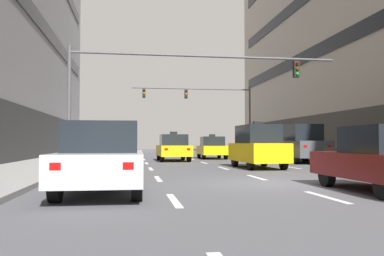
{
  "coord_description": "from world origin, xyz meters",
  "views": [
    {
      "loc": [
        -4.24,
        -11.37,
        1.2
      ],
      "look_at": [
        -0.05,
        16.38,
        2.19
      ],
      "focal_mm": 37.84,
      "sensor_mm": 36.0,
      "label": 1
    }
  ],
  "objects_px": {
    "taxi_driving_0": "(212,148)",
    "traffic_signal_0": "(168,78)",
    "taxi_driving_1": "(108,153)",
    "car_driving_3": "(103,159)",
    "traffic_signal_1": "(209,103)",
    "car_parked_2": "(367,152)",
    "taxi_driving_4": "(173,148)",
    "taxi_driving_5": "(258,147)",
    "car_driving_2": "(383,159)",
    "car_parked_3": "(300,144)"
  },
  "relations": [
    {
      "from": "taxi_driving_4",
      "to": "traffic_signal_0",
      "type": "distance_m",
      "value": 7.52
    },
    {
      "from": "taxi_driving_1",
      "to": "traffic_signal_1",
      "type": "distance_m",
      "value": 22.99
    },
    {
      "from": "car_driving_2",
      "to": "car_parked_2",
      "type": "relative_size",
      "value": 0.99
    },
    {
      "from": "car_driving_2",
      "to": "car_driving_3",
      "type": "relative_size",
      "value": 0.96
    },
    {
      "from": "traffic_signal_1",
      "to": "car_parked_3",
      "type": "bearing_deg",
      "value": -80.19
    },
    {
      "from": "car_driving_2",
      "to": "taxi_driving_4",
      "type": "height_order",
      "value": "taxi_driving_4"
    },
    {
      "from": "taxi_driving_5",
      "to": "traffic_signal_1",
      "type": "bearing_deg",
      "value": 85.79
    },
    {
      "from": "taxi_driving_5",
      "to": "car_parked_3",
      "type": "distance_m",
      "value": 5.98
    },
    {
      "from": "taxi_driving_4",
      "to": "traffic_signal_1",
      "type": "xyz_separation_m",
      "value": [
        4.58,
        11.69,
        4.11
      ]
    },
    {
      "from": "taxi_driving_5",
      "to": "traffic_signal_1",
      "type": "height_order",
      "value": "traffic_signal_1"
    },
    {
      "from": "taxi_driving_0",
      "to": "traffic_signal_1",
      "type": "distance_m",
      "value": 9.63
    },
    {
      "from": "car_driving_3",
      "to": "car_driving_2",
      "type": "bearing_deg",
      "value": -6.04
    },
    {
      "from": "taxi_driving_5",
      "to": "traffic_signal_0",
      "type": "relative_size",
      "value": 0.32
    },
    {
      "from": "taxi_driving_4",
      "to": "traffic_signal_0",
      "type": "bearing_deg",
      "value": -98.28
    },
    {
      "from": "taxi_driving_1",
      "to": "taxi_driving_4",
      "type": "distance_m",
      "value": 10.05
    },
    {
      "from": "car_driving_3",
      "to": "car_parked_3",
      "type": "xyz_separation_m",
      "value": [
        10.54,
        12.93,
        0.29
      ]
    },
    {
      "from": "taxi_driving_1",
      "to": "car_driving_3",
      "type": "height_order",
      "value": "taxi_driving_1"
    },
    {
      "from": "taxi_driving_1",
      "to": "car_driving_2",
      "type": "bearing_deg",
      "value": -47.7
    },
    {
      "from": "taxi_driving_4",
      "to": "taxi_driving_5",
      "type": "xyz_separation_m",
      "value": [
        3.15,
        -7.77,
        0.16
      ]
    },
    {
      "from": "taxi_driving_5",
      "to": "car_parked_2",
      "type": "bearing_deg",
      "value": -30.87
    },
    {
      "from": "car_parked_2",
      "to": "traffic_signal_1",
      "type": "xyz_separation_m",
      "value": [
        -2.6,
        21.88,
        4.16
      ]
    },
    {
      "from": "car_driving_2",
      "to": "taxi_driving_4",
      "type": "xyz_separation_m",
      "value": [
        -3.33,
        17.0,
        0.05
      ]
    },
    {
      "from": "car_driving_2",
      "to": "traffic_signal_0",
      "type": "bearing_deg",
      "value": 112.37
    },
    {
      "from": "taxi_driving_1",
      "to": "traffic_signal_0",
      "type": "bearing_deg",
      "value": 46.36
    },
    {
      "from": "car_driving_3",
      "to": "taxi_driving_5",
      "type": "relative_size",
      "value": 1.07
    },
    {
      "from": "taxi_driving_0",
      "to": "car_parked_3",
      "type": "distance_m",
      "value": 7.63
    },
    {
      "from": "taxi_driving_4",
      "to": "traffic_signal_0",
      "type": "xyz_separation_m",
      "value": [
        -0.96,
        -6.59,
        3.48
      ]
    },
    {
      "from": "taxi_driving_1",
      "to": "car_parked_2",
      "type": "distance_m",
      "value": 10.83
    },
    {
      "from": "taxi_driving_0",
      "to": "taxi_driving_4",
      "type": "xyz_separation_m",
      "value": [
        -3.17,
        -3.11,
        0.04
      ]
    },
    {
      "from": "car_parked_2",
      "to": "traffic_signal_0",
      "type": "bearing_deg",
      "value": 156.18
    },
    {
      "from": "taxi_driving_1",
      "to": "taxi_driving_5",
      "type": "bearing_deg",
      "value": 13.31
    },
    {
      "from": "taxi_driving_1",
      "to": "car_parked_3",
      "type": "xyz_separation_m",
      "value": [
        10.8,
        6.01,
        0.34
      ]
    },
    {
      "from": "taxi_driving_5",
      "to": "traffic_signal_0",
      "type": "xyz_separation_m",
      "value": [
        -4.11,
        1.18,
        3.32
      ]
    },
    {
      "from": "traffic_signal_1",
      "to": "car_driving_2",
      "type": "bearing_deg",
      "value": -92.51
    },
    {
      "from": "taxi_driving_0",
      "to": "taxi_driving_4",
      "type": "height_order",
      "value": "taxi_driving_4"
    },
    {
      "from": "taxi_driving_5",
      "to": "traffic_signal_0",
      "type": "distance_m",
      "value": 5.42
    },
    {
      "from": "taxi_driving_0",
      "to": "car_parked_2",
      "type": "distance_m",
      "value": 13.89
    },
    {
      "from": "car_driving_3",
      "to": "traffic_signal_0",
      "type": "xyz_separation_m",
      "value": [
        2.4,
        9.7,
        3.51
      ]
    },
    {
      "from": "traffic_signal_1",
      "to": "taxi_driving_1",
      "type": "bearing_deg",
      "value": -111.26
    },
    {
      "from": "car_driving_3",
      "to": "taxi_driving_4",
      "type": "height_order",
      "value": "taxi_driving_4"
    },
    {
      "from": "traffic_signal_0",
      "to": "taxi_driving_1",
      "type": "bearing_deg",
      "value": -133.64
    },
    {
      "from": "car_driving_3",
      "to": "car_parked_2",
      "type": "xyz_separation_m",
      "value": [
        10.54,
        6.11,
        -0.03
      ]
    },
    {
      "from": "taxi_driving_1",
      "to": "car_driving_3",
      "type": "distance_m",
      "value": 6.92
    },
    {
      "from": "taxi_driving_4",
      "to": "taxi_driving_5",
      "type": "relative_size",
      "value": 1.09
    },
    {
      "from": "taxi_driving_4",
      "to": "car_driving_3",
      "type": "bearing_deg",
      "value": -101.64
    },
    {
      "from": "taxi_driving_0",
      "to": "traffic_signal_0",
      "type": "bearing_deg",
      "value": -113.06
    },
    {
      "from": "taxi_driving_0",
      "to": "car_parked_3",
      "type": "xyz_separation_m",
      "value": [
        4.01,
        -6.48,
        0.31
      ]
    },
    {
      "from": "car_parked_2",
      "to": "traffic_signal_1",
      "type": "height_order",
      "value": "traffic_signal_1"
    },
    {
      "from": "taxi_driving_1",
      "to": "car_parked_3",
      "type": "height_order",
      "value": "car_parked_3"
    },
    {
      "from": "car_parked_2",
      "to": "taxi_driving_4",
      "type": "bearing_deg",
      "value": 125.2
    }
  ]
}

